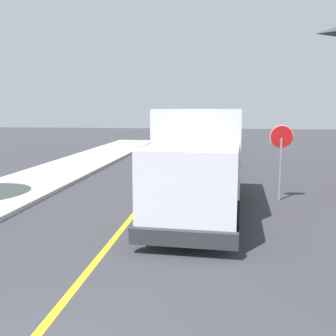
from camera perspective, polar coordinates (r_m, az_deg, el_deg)
centre_line_yellow at (r=13.93m, az=-3.21°, el=-4.56°), size 0.16×56.00×0.01m
box_truck at (r=11.96m, az=4.90°, el=1.80°), size 2.77×7.30×3.20m
parked_car_near at (r=17.87m, az=6.06°, el=0.93°), size 1.82×4.41×1.67m
parked_car_mid at (r=23.45m, az=7.36°, el=2.77°), size 2.01×4.48×1.67m
parked_car_far at (r=29.36m, az=6.04°, el=3.98°), size 1.95×4.46×1.67m
stop_sign at (r=14.00m, az=16.39°, el=2.85°), size 0.80×0.10×2.65m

